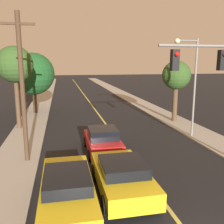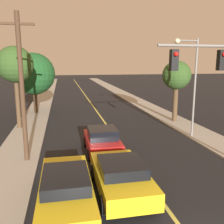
{
  "view_description": "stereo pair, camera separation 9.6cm",
  "coord_description": "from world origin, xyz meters",
  "px_view_note": "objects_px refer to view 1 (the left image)",
  "views": [
    {
      "loc": [
        -3.69,
        -4.57,
        5.29
      ],
      "look_at": [
        0.0,
        13.38,
        1.6
      ],
      "focal_mm": 40.0,
      "sensor_mm": 36.0,
      "label": 1
    },
    {
      "loc": [
        -3.6,
        -4.59,
        5.29
      ],
      "look_at": [
        0.0,
        13.38,
        1.6
      ],
      "focal_mm": 40.0,
      "sensor_mm": 36.0,
      "label": 2
    }
  ],
  "objects_px": {
    "car_near_lane_front": "(122,176)",
    "car_near_lane_second": "(103,140)",
    "car_outer_lane_front": "(67,188)",
    "tree_left_far": "(15,65)",
    "utility_pole_left": "(22,86)",
    "tree_right_near": "(176,76)",
    "tree_left_near": "(33,74)",
    "streetlamp_right": "(190,75)"
  },
  "relations": [
    {
      "from": "car_near_lane_front",
      "to": "tree_right_near",
      "type": "relative_size",
      "value": 0.83
    },
    {
      "from": "car_near_lane_front",
      "to": "tree_right_near",
      "type": "xyz_separation_m",
      "value": [
        7.54,
        11.05,
        3.31
      ]
    },
    {
      "from": "car_outer_lane_front",
      "to": "utility_pole_left",
      "type": "height_order",
      "value": "utility_pole_left"
    },
    {
      "from": "car_near_lane_front",
      "to": "streetlamp_right",
      "type": "bearing_deg",
      "value": 45.91
    },
    {
      "from": "utility_pole_left",
      "to": "tree_left_near",
      "type": "relative_size",
      "value": 1.24
    },
    {
      "from": "car_near_lane_second",
      "to": "streetlamp_right",
      "type": "height_order",
      "value": "streetlamp_right"
    },
    {
      "from": "streetlamp_right",
      "to": "utility_pole_left",
      "type": "distance_m",
      "value": 10.84
    },
    {
      "from": "tree_left_near",
      "to": "tree_right_near",
      "type": "relative_size",
      "value": 1.15
    },
    {
      "from": "car_near_lane_second",
      "to": "tree_right_near",
      "type": "xyz_separation_m",
      "value": [
        7.54,
        6.25,
        3.32
      ]
    },
    {
      "from": "car_outer_lane_front",
      "to": "tree_left_far",
      "type": "height_order",
      "value": "tree_left_far"
    },
    {
      "from": "car_near_lane_front",
      "to": "tree_left_far",
      "type": "distance_m",
      "value": 13.29
    },
    {
      "from": "car_near_lane_second",
      "to": "utility_pole_left",
      "type": "bearing_deg",
      "value": -171.42
    },
    {
      "from": "car_outer_lane_front",
      "to": "tree_left_near",
      "type": "relative_size",
      "value": 0.82
    },
    {
      "from": "utility_pole_left",
      "to": "tree_left_near",
      "type": "distance_m",
      "value": 13.23
    },
    {
      "from": "utility_pole_left",
      "to": "car_outer_lane_front",
      "type": "bearing_deg",
      "value": -67.08
    },
    {
      "from": "tree_left_far",
      "to": "tree_right_near",
      "type": "distance_m",
      "value": 13.24
    },
    {
      "from": "tree_left_near",
      "to": "car_near_lane_front",
      "type": "bearing_deg",
      "value": -74.07
    },
    {
      "from": "utility_pole_left",
      "to": "tree_right_near",
      "type": "height_order",
      "value": "utility_pole_left"
    },
    {
      "from": "car_near_lane_second",
      "to": "car_outer_lane_front",
      "type": "xyz_separation_m",
      "value": [
        -2.2,
        -5.37,
        -0.0
      ]
    },
    {
      "from": "car_near_lane_second",
      "to": "car_outer_lane_front",
      "type": "bearing_deg",
      "value": -112.31
    },
    {
      "from": "streetlamp_right",
      "to": "car_outer_lane_front",
      "type": "bearing_deg",
      "value": -140.19
    },
    {
      "from": "utility_pole_left",
      "to": "tree_right_near",
      "type": "distance_m",
      "value": 13.62
    },
    {
      "from": "utility_pole_left",
      "to": "tree_left_near",
      "type": "xyz_separation_m",
      "value": [
        -0.75,
        13.21,
        0.03
      ]
    },
    {
      "from": "car_outer_lane_front",
      "to": "streetlamp_right",
      "type": "xyz_separation_m",
      "value": [
        8.56,
        7.13,
        3.69
      ]
    },
    {
      "from": "car_outer_lane_front",
      "to": "utility_pole_left",
      "type": "relative_size",
      "value": 0.66
    },
    {
      "from": "car_near_lane_front",
      "to": "car_outer_lane_front",
      "type": "bearing_deg",
      "value": -165.46
    },
    {
      "from": "car_outer_lane_front",
      "to": "tree_right_near",
      "type": "relative_size",
      "value": 0.94
    },
    {
      "from": "car_near_lane_second",
      "to": "streetlamp_right",
      "type": "distance_m",
      "value": 7.56
    },
    {
      "from": "utility_pole_left",
      "to": "tree_left_far",
      "type": "xyz_separation_m",
      "value": [
        -1.46,
        7.08,
        0.97
      ]
    },
    {
      "from": "car_near_lane_second",
      "to": "tree_left_far",
      "type": "xyz_separation_m",
      "value": [
        -5.66,
        6.44,
        4.29
      ]
    },
    {
      "from": "tree_right_near",
      "to": "car_near_lane_front",
      "type": "bearing_deg",
      "value": -124.3
    },
    {
      "from": "car_near_lane_second",
      "to": "tree_left_far",
      "type": "height_order",
      "value": "tree_left_far"
    },
    {
      "from": "tree_left_near",
      "to": "tree_left_far",
      "type": "height_order",
      "value": "tree_left_far"
    },
    {
      "from": "car_near_lane_front",
      "to": "tree_left_far",
      "type": "height_order",
      "value": "tree_left_far"
    },
    {
      "from": "car_outer_lane_front",
      "to": "tree_left_near",
      "type": "bearing_deg",
      "value": 98.73
    },
    {
      "from": "car_near_lane_second",
      "to": "utility_pole_left",
      "type": "xyz_separation_m",
      "value": [
        -4.21,
        -0.63,
        3.31
      ]
    },
    {
      "from": "car_near_lane_front",
      "to": "car_near_lane_second",
      "type": "height_order",
      "value": "car_near_lane_second"
    },
    {
      "from": "car_near_lane_front",
      "to": "utility_pole_left",
      "type": "xyz_separation_m",
      "value": [
        -4.21,
        4.16,
        3.3
      ]
    },
    {
      "from": "tree_left_near",
      "to": "tree_left_far",
      "type": "bearing_deg",
      "value": -96.56
    },
    {
      "from": "car_near_lane_front",
      "to": "tree_right_near",
      "type": "bearing_deg",
      "value": 55.7
    },
    {
      "from": "streetlamp_right",
      "to": "utility_pole_left",
      "type": "height_order",
      "value": "utility_pole_left"
    },
    {
      "from": "car_near_lane_second",
      "to": "tree_right_near",
      "type": "distance_m",
      "value": 10.34
    }
  ]
}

